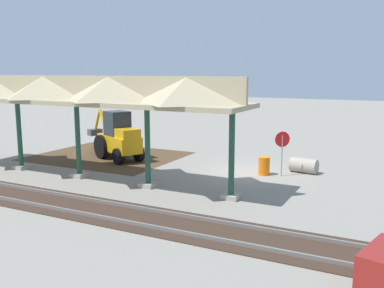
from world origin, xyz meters
The scene contains 9 objects.
ground_plane centered at (0.00, 0.00, 0.00)m, with size 120.00×120.00×0.00m, color gray.
dirt_work_zone centered at (8.82, -0.08, 0.00)m, with size 8.53×7.00×0.01m, color #4C3823.
platform_canopy centered at (6.81, 4.69, 4.17)m, with size 17.04×3.20×4.90m.
rail_tracks centered at (0.00, 8.30, 0.03)m, with size 60.00×2.58×0.15m.
stop_sign centered at (-1.91, 0.01, 1.59)m, with size 0.61×0.50×2.21m.
backhoe centered at (7.69, 0.33, 1.26)m, with size 5.21×3.41×2.82m.
dirt_mound centered at (10.09, -0.56, 0.00)m, with size 5.87×5.87×1.60m, color #4C3823.
concrete_pipe centered at (-2.74, -1.18, 0.37)m, with size 1.43×0.92×0.74m.
traffic_barrel centered at (-1.07, 0.16, 0.45)m, with size 0.56×0.56×0.90m, color orange.
Camera 1 is at (-7.25, 20.29, 5.11)m, focal length 40.00 mm.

